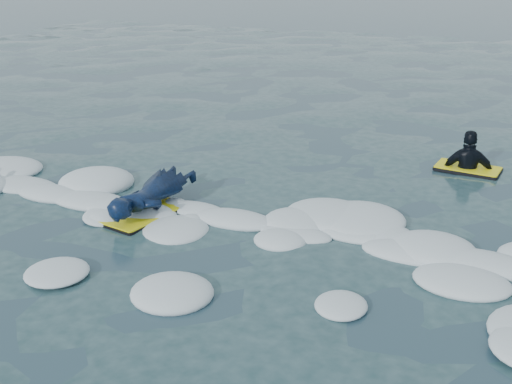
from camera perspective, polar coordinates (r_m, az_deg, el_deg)
ground at (r=7.76m, az=-11.31°, el=-6.30°), size 120.00×120.00×0.00m
foam_band at (r=8.55m, az=-7.70°, el=-3.34°), size 12.00×3.10×0.30m
prone_woman_unit at (r=9.05m, az=-9.28°, el=-0.33°), size 0.92×1.84×0.47m
waiting_rider_unit at (r=11.20m, az=18.24°, el=1.43°), size 1.11×0.72×1.55m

